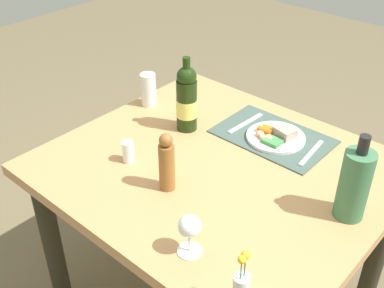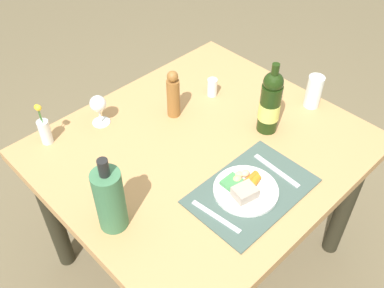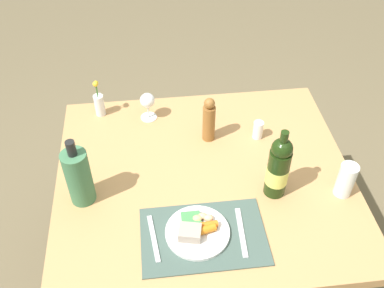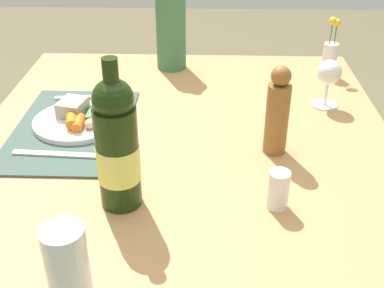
{
  "view_description": "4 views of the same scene",
  "coord_description": "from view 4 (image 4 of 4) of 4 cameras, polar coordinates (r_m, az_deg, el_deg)",
  "views": [
    {
      "loc": [
        -0.87,
        1.13,
        1.8
      ],
      "look_at": [
        0.06,
        0.07,
        0.87
      ],
      "focal_mm": 44.8,
      "sensor_mm": 36.0,
      "label": 1
    },
    {
      "loc": [
        -0.91,
        -0.87,
        1.97
      ],
      "look_at": [
        -0.08,
        -0.02,
        0.84
      ],
      "focal_mm": 41.02,
      "sensor_mm": 36.0,
      "label": 2
    },
    {
      "loc": [
        -0.19,
        -1.19,
        2.1
      ],
      "look_at": [
        -0.04,
        0.09,
        0.86
      ],
      "focal_mm": 41.36,
      "sensor_mm": 36.0,
      "label": 3
    },
    {
      "loc": [
        1.06,
        0.06,
        1.39
      ],
      "look_at": [
        0.06,
        0.02,
        0.8
      ],
      "focal_mm": 46.18,
      "sensor_mm": 36.0,
      "label": 4
    }
  ],
  "objects": [
    {
      "name": "wine_glass",
      "position": [
        1.42,
        15.54,
        7.74
      ],
      "size": [
        0.07,
        0.07,
        0.13
      ],
      "color": "white",
      "rests_on": "dining_table"
    },
    {
      "name": "placemat",
      "position": [
        1.32,
        -13.67,
        1.8
      ],
      "size": [
        0.45,
        0.29,
        0.01
      ],
      "primitive_type": "cube",
      "color": "#40544D",
      "rests_on": "dining_table"
    },
    {
      "name": "salt_shaker",
      "position": [
        1.0,
        9.92,
        -5.23
      ],
      "size": [
        0.04,
        0.04,
        0.08
      ],
      "primitive_type": "cylinder",
      "color": "white",
      "rests_on": "dining_table"
    },
    {
      "name": "knife",
      "position": [
        1.2,
        -15.39,
        -1.14
      ],
      "size": [
        0.03,
        0.21,
        0.0
      ],
      "primitive_type": "cube",
      "rotation": [
        0.0,
        0.0,
        -0.06
      ],
      "color": "silver",
      "rests_on": "placemat"
    },
    {
      "name": "cooler_bottle",
      "position": [
        1.63,
        -2.45,
        12.9
      ],
      "size": [
        0.1,
        0.1,
        0.3
      ],
      "color": "#3D714B",
      "rests_on": "dining_table"
    },
    {
      "name": "flower_vase",
      "position": [
        1.64,
        15.64,
        9.79
      ],
      "size": [
        0.05,
        0.05,
        0.19
      ],
      "color": "silver",
      "rests_on": "dining_table"
    },
    {
      "name": "fork",
      "position": [
        1.47,
        -11.77,
        5.34
      ],
      "size": [
        0.04,
        0.2,
        0.0
      ],
      "primitive_type": "cube",
      "rotation": [
        0.0,
        0.0,
        0.11
      ],
      "color": "silver",
      "rests_on": "placemat"
    },
    {
      "name": "water_tumbler",
      "position": [
        0.81,
        -14.09,
        -14.1
      ],
      "size": [
        0.07,
        0.07,
        0.15
      ],
      "color": "silver",
      "rests_on": "dining_table"
    },
    {
      "name": "dining_table",
      "position": [
        1.29,
        -0.94,
        -3.83
      ],
      "size": [
        1.19,
        1.06,
        0.77
      ],
      "color": "tan",
      "rests_on": "ground_plane"
    },
    {
      "name": "wine_bottle",
      "position": [
        0.96,
        -8.64,
        -0.28
      ],
      "size": [
        0.09,
        0.09,
        0.31
      ],
      "color": "black",
      "rests_on": "dining_table"
    },
    {
      "name": "dinner_plate",
      "position": [
        1.32,
        -12.93,
        2.91
      ],
      "size": [
        0.23,
        0.23,
        0.05
      ],
      "color": "silver",
      "rests_on": "placemat"
    },
    {
      "name": "pepper_mill",
      "position": [
        1.15,
        9.84,
        3.6
      ],
      "size": [
        0.05,
        0.05,
        0.22
      ],
      "color": "brown",
      "rests_on": "dining_table"
    }
  ]
}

